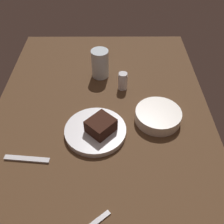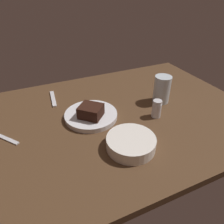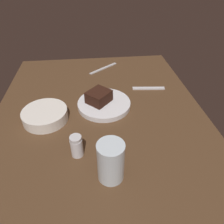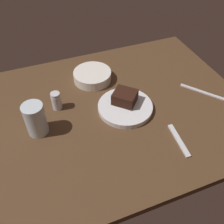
{
  "view_description": "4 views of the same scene",
  "coord_description": "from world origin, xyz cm",
  "px_view_note": "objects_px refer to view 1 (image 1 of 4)",
  "views": [
    {
      "loc": [
        -70.78,
        -3.63,
        73.34
      ],
      "look_at": [
        -5.03,
        -3.88,
        8.6
      ],
      "focal_mm": 41.49,
      "sensor_mm": 36.0,
      "label": 1
    },
    {
      "loc": [
        -31.68,
        -66.97,
        53.15
      ],
      "look_at": [
        -2.42,
        -2.59,
        6.44
      ],
      "focal_mm": 33.45,
      "sensor_mm": 36.0,
      "label": 2
    },
    {
      "loc": [
        61.03,
        -2.47,
        54.69
      ],
      "look_at": [
        -0.19,
        4.28,
        7.17
      ],
      "focal_mm": 33.59,
      "sensor_mm": 36.0,
      "label": 3
    },
    {
      "loc": [
        21.02,
        67.7,
        73.9
      ],
      "look_at": [
        -3.45,
        4.22,
        5.66
      ],
      "focal_mm": 40.32,
      "sensor_mm": 36.0,
      "label": 4
    }
  ],
  "objects_px": {
    "dessert_spoon": "(27,159)",
    "chocolate_cake_slice": "(100,126)",
    "water_glass": "(100,64)",
    "side_bowl": "(158,116)",
    "dessert_plate": "(95,131)",
    "salt_shaker": "(123,81)"
  },
  "relations": [
    {
      "from": "dessert_spoon",
      "to": "chocolate_cake_slice",
      "type": "bearing_deg",
      "value": -149.67
    },
    {
      "from": "water_glass",
      "to": "chocolate_cake_slice",
      "type": "bearing_deg",
      "value": -178.55
    },
    {
      "from": "chocolate_cake_slice",
      "to": "side_bowl",
      "type": "distance_m",
      "value": 0.22
    },
    {
      "from": "chocolate_cake_slice",
      "to": "dessert_plate",
      "type": "bearing_deg",
      "value": 70.55
    },
    {
      "from": "salt_shaker",
      "to": "side_bowl",
      "type": "bearing_deg",
      "value": -146.56
    },
    {
      "from": "chocolate_cake_slice",
      "to": "water_glass",
      "type": "xyz_separation_m",
      "value": [
        0.35,
        0.01,
        0.02
      ]
    },
    {
      "from": "dessert_spoon",
      "to": "salt_shaker",
      "type": "bearing_deg",
      "value": -125.88
    },
    {
      "from": "salt_shaker",
      "to": "dessert_spoon",
      "type": "relative_size",
      "value": 0.51
    },
    {
      "from": "dessert_plate",
      "to": "chocolate_cake_slice",
      "type": "relative_size",
      "value": 2.49
    },
    {
      "from": "chocolate_cake_slice",
      "to": "water_glass",
      "type": "height_order",
      "value": "water_glass"
    },
    {
      "from": "salt_shaker",
      "to": "side_bowl",
      "type": "distance_m",
      "value": 0.23
    },
    {
      "from": "chocolate_cake_slice",
      "to": "water_glass",
      "type": "bearing_deg",
      "value": 1.45
    },
    {
      "from": "salt_shaker",
      "to": "water_glass",
      "type": "xyz_separation_m",
      "value": [
        0.09,
        0.1,
        0.03
      ]
    },
    {
      "from": "chocolate_cake_slice",
      "to": "salt_shaker",
      "type": "relative_size",
      "value": 1.15
    },
    {
      "from": "dessert_plate",
      "to": "dessert_spoon",
      "type": "bearing_deg",
      "value": 117.65
    },
    {
      "from": "water_glass",
      "to": "side_bowl",
      "type": "xyz_separation_m",
      "value": [
        -0.28,
        -0.22,
        -0.04
      ]
    },
    {
      "from": "water_glass",
      "to": "side_bowl",
      "type": "relative_size",
      "value": 0.74
    },
    {
      "from": "dessert_plate",
      "to": "salt_shaker",
      "type": "relative_size",
      "value": 2.87
    },
    {
      "from": "chocolate_cake_slice",
      "to": "salt_shaker",
      "type": "height_order",
      "value": "salt_shaker"
    },
    {
      "from": "side_bowl",
      "to": "dessert_plate",
      "type": "bearing_deg",
      "value": 105.32
    },
    {
      "from": "dessert_spoon",
      "to": "side_bowl",
      "type": "bearing_deg",
      "value": -152.83
    },
    {
      "from": "side_bowl",
      "to": "dessert_spoon",
      "type": "distance_m",
      "value": 0.48
    }
  ]
}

